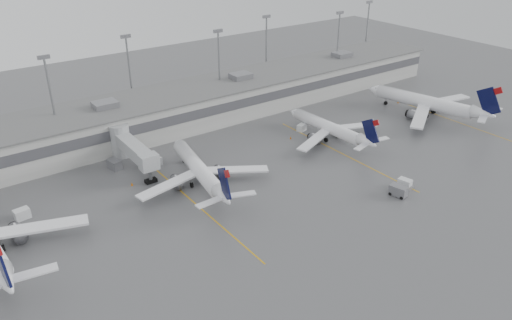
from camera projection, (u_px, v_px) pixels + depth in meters
ground at (369, 236)px, 78.47m from camera, size 260.00×260.00×0.00m
terminal at (189, 106)px, 118.63m from camera, size 152.00×17.00×9.45m
light_masts at (175, 68)px, 119.27m from camera, size 142.40×8.00×20.60m
jet_bridge_right at (128, 146)px, 99.19m from camera, size 4.00×17.20×7.00m
stand_markings at (276, 177)px, 95.87m from camera, size 105.25×40.00×0.01m
jet_mid_left at (200, 170)px, 92.05m from camera, size 25.27×28.54×9.29m
jet_mid_right at (331, 128)px, 110.32m from camera, size 23.92×26.83×8.68m
jet_far_right at (429, 103)px, 122.83m from camera, size 29.12×33.00×10.83m
baggage_tug at (405, 184)px, 91.77m from camera, size 2.33×3.09×1.78m
baggage_cart at (398, 191)px, 89.08m from camera, size 2.41×3.39×1.98m
gse_uld_a at (22, 214)px, 82.60m from camera, size 2.62×1.92×1.73m
gse_uld_b at (156, 162)px, 99.66m from camera, size 2.68×2.24×1.62m
gse_uld_c at (302, 128)px, 115.45m from camera, size 2.53×2.09×1.54m
gse_loader at (114, 164)px, 98.49m from camera, size 2.44×3.30×1.86m
cone_b at (132, 184)px, 92.67m from camera, size 0.42×0.42×0.67m
cone_c at (291, 138)px, 111.48m from camera, size 0.40×0.40×0.63m
cone_d at (398, 102)px, 132.05m from camera, size 0.46×0.46×0.73m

